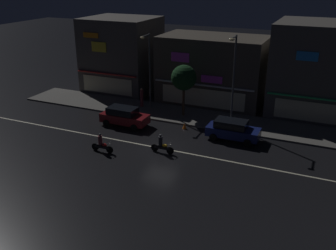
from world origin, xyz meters
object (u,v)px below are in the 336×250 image
(motorcycle_lead, at_px, (102,144))
(parked_car_near_kerb, at_px, (124,116))
(parked_car_trailing, at_px, (233,130))
(streetlamp_mid, at_px, (233,75))
(motorcycle_following, at_px, (162,145))
(streetlamp_west, at_px, (149,66))
(traffic_cone, at_px, (185,126))
(pedestrian_on_sidewalk, at_px, (142,98))

(motorcycle_lead, bearing_deg, parked_car_near_kerb, -82.12)
(parked_car_trailing, bearing_deg, parked_car_near_kerb, -175.12)
(streetlamp_mid, bearing_deg, motorcycle_following, -115.61)
(streetlamp_west, xyz_separation_m, streetlamp_mid, (8.78, -1.48, 0.33))
(streetlamp_west, height_order, motorcycle_following, streetlamp_west)
(traffic_cone, bearing_deg, motorcycle_lead, -120.68)
(parked_car_trailing, relative_size, motorcycle_following, 2.26)
(traffic_cone, bearing_deg, pedestrian_on_sidewalk, 149.77)
(motorcycle_lead, height_order, motorcycle_following, same)
(parked_car_trailing, bearing_deg, motorcycle_lead, -143.46)
(parked_car_trailing, bearing_deg, pedestrian_on_sidewalk, 158.66)
(pedestrian_on_sidewalk, height_order, parked_car_trailing, pedestrian_on_sidewalk)
(streetlamp_mid, distance_m, parked_car_near_kerb, 10.29)
(parked_car_near_kerb, xyz_separation_m, traffic_cone, (5.29, 1.41, -0.59))
(parked_car_near_kerb, relative_size, motorcycle_following, 2.26)
(pedestrian_on_sidewalk, bearing_deg, motorcycle_following, 170.62)
(traffic_cone, bearing_deg, parked_car_trailing, -7.33)
(motorcycle_lead, bearing_deg, pedestrian_on_sidewalk, -83.49)
(pedestrian_on_sidewalk, bearing_deg, streetlamp_west, -142.09)
(pedestrian_on_sidewalk, xyz_separation_m, parked_car_trailing, (10.56, -4.13, -0.17))
(motorcycle_following, bearing_deg, streetlamp_west, -64.78)
(parked_car_near_kerb, height_order, motorcycle_lead, parked_car_near_kerb)
(pedestrian_on_sidewalk, xyz_separation_m, traffic_cone, (6.10, -3.55, -0.77))
(streetlamp_mid, bearing_deg, parked_car_trailing, -71.20)
(streetlamp_west, relative_size, pedestrian_on_sidewalk, 3.81)
(parked_car_trailing, height_order, traffic_cone, parked_car_trailing)
(parked_car_near_kerb, relative_size, traffic_cone, 7.82)
(motorcycle_lead, relative_size, motorcycle_following, 1.00)
(pedestrian_on_sidewalk, height_order, traffic_cone, pedestrian_on_sidewalk)
(parked_car_near_kerb, height_order, parked_car_trailing, same)
(parked_car_trailing, relative_size, motorcycle_lead, 2.26)
(parked_car_near_kerb, bearing_deg, streetlamp_west, 88.62)
(pedestrian_on_sidewalk, height_order, motorcycle_following, pedestrian_on_sidewalk)
(streetlamp_mid, height_order, parked_car_near_kerb, streetlamp_mid)
(streetlamp_mid, xyz_separation_m, parked_car_trailing, (0.86, -2.53, -3.92))
(parked_car_near_kerb, bearing_deg, pedestrian_on_sidewalk, 99.20)
(motorcycle_lead, bearing_deg, motorcycle_following, -162.16)
(motorcycle_lead, bearing_deg, streetlamp_mid, -135.19)
(streetlamp_west, distance_m, streetlamp_mid, 8.91)
(pedestrian_on_sidewalk, distance_m, motorcycle_lead, 10.68)
(pedestrian_on_sidewalk, height_order, parked_car_near_kerb, pedestrian_on_sidewalk)
(streetlamp_west, height_order, streetlamp_mid, streetlamp_mid)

